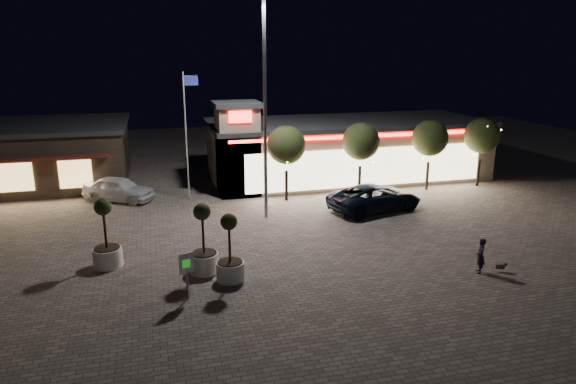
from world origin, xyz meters
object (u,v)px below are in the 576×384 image
object	(u,v)px
white_sedan	(119,189)
planter_mid	(204,251)
planter_left	(107,246)
valet_sign	(186,267)
pickup_truck	(375,198)
pedestrian	(481,256)

from	to	relation	value
white_sedan	planter_mid	xyz separation A→B (m)	(4.09, -12.36, 0.18)
planter_left	valet_sign	size ratio (longest dim) A/B	1.68
pickup_truck	valet_sign	xyz separation A→B (m)	(-11.69, -8.58, 0.50)
pickup_truck	white_sedan	distance (m)	16.10
planter_left	pedestrian	bearing A→B (deg)	-17.36
pickup_truck	planter_left	size ratio (longest dim) A/B	1.84
white_sedan	valet_sign	distance (m)	15.05
pickup_truck	white_sedan	xyz separation A→B (m)	(-14.90, 6.11, -0.02)
pickup_truck	planter_mid	world-z (taller)	planter_mid
planter_left	planter_mid	size ratio (longest dim) A/B	1.01
white_sedan	planter_mid	bearing A→B (deg)	-130.92
pedestrian	valet_sign	world-z (taller)	valet_sign
planter_mid	planter_left	bearing A→B (deg)	157.54
planter_left	planter_mid	world-z (taller)	planter_left
pedestrian	valet_sign	xyz separation A→B (m)	(-12.34, 0.84, 0.53)
pickup_truck	pedestrian	bearing A→B (deg)	171.40
white_sedan	planter_left	bearing A→B (deg)	-149.18
pedestrian	pickup_truck	bearing A→B (deg)	-152.27
pickup_truck	white_sedan	world-z (taller)	pickup_truck
pickup_truck	pedestrian	world-z (taller)	pickup_truck
pedestrian	planter_mid	distance (m)	11.89
planter_left	planter_mid	xyz separation A→B (m)	(4.08, -1.69, -0.01)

